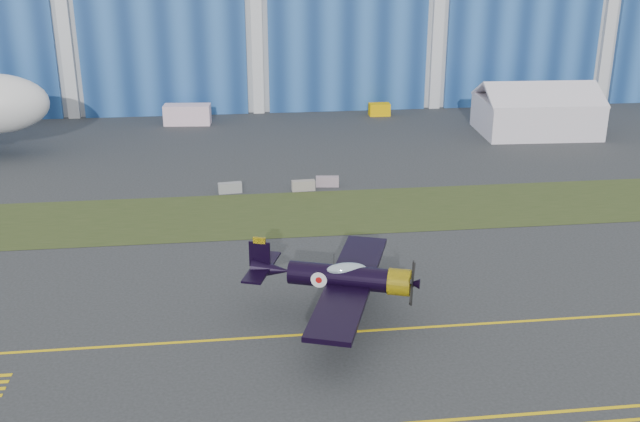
{
  "coord_description": "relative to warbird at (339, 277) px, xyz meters",
  "views": [
    {
      "loc": [
        -3.43,
        -41.3,
        21.12
      ],
      "look_at": [
        2.26,
        5.54,
        3.32
      ],
      "focal_mm": 42.0,
      "sensor_mm": 36.0,
      "label": 1
    }
  ],
  "objects": [
    {
      "name": "ground",
      "position": [
        -2.26,
        3.46,
        -2.72
      ],
      "size": [
        260.0,
        260.0,
        0.0
      ],
      "primitive_type": "plane",
      "color": "#333639",
      "rests_on": "ground"
    },
    {
      "name": "grass_median",
      "position": [
        -2.26,
        17.46,
        -2.7
      ],
      "size": [
        260.0,
        10.0,
        0.02
      ],
      "primitive_type": "cube",
      "color": "#475128",
      "rests_on": "ground"
    },
    {
      "name": "taxiway_centreline",
      "position": [
        -2.26,
        -1.54,
        -2.71
      ],
      "size": [
        200.0,
        0.2,
        0.02
      ],
      "primitive_type": "cube",
      "color": "yellow",
      "rests_on": "ground"
    },
    {
      "name": "warbird",
      "position": [
        0.0,
        0.0,
        0.0
      ],
      "size": [
        14.68,
        16.09,
        3.93
      ],
      "rotation": [
        0.0,
        0.0,
        -0.33
      ],
      "color": "black",
      "rests_on": "ground"
    },
    {
      "name": "tent",
      "position": [
        27.64,
        39.28,
        0.17
      ],
      "size": [
        12.88,
        9.71,
        5.79
      ],
      "rotation": [
        0.0,
        0.0,
        -0.05
      ],
      "color": "white",
      "rests_on": "ground"
    },
    {
      "name": "shipping_container",
      "position": [
        -10.69,
        47.86,
        -1.58
      ],
      "size": [
        5.44,
        2.56,
        2.29
      ],
      "primitive_type": "cube",
      "rotation": [
        0.0,
        0.0,
        -0.09
      ],
      "color": "white",
      "rests_on": "ground"
    },
    {
      "name": "tug",
      "position": [
        12.16,
        49.56,
        -1.99
      ],
      "size": [
        2.52,
        1.6,
        1.45
      ],
      "primitive_type": "cube",
      "rotation": [
        0.0,
        0.0,
        -0.02
      ],
      "color": "#FFBF00",
      "rests_on": "ground"
    },
    {
      "name": "barrier_a",
      "position": [
        -6.04,
        23.06,
        -2.27
      ],
      "size": [
        2.06,
        0.83,
        0.9
      ],
      "primitive_type": "cube",
      "rotation": [
        0.0,
        0.0,
        0.12
      ],
      "color": "gray",
      "rests_on": "ground"
    },
    {
      "name": "barrier_b",
      "position": [
        0.24,
        22.91,
        -2.27
      ],
      "size": [
        2.03,
        0.72,
        0.9
      ],
      "primitive_type": "cube",
      "rotation": [
        0.0,
        0.0,
        0.06
      ],
      "color": "gray",
      "rests_on": "ground"
    },
    {
      "name": "barrier_c",
      "position": [
        2.44,
        23.76,
        -2.27
      ],
      "size": [
        2.06,
        0.82,
        0.9
      ],
      "primitive_type": "cube",
      "rotation": [
        0.0,
        0.0,
        -0.11
      ],
      "color": "#9F8998",
      "rests_on": "ground"
    }
  ]
}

